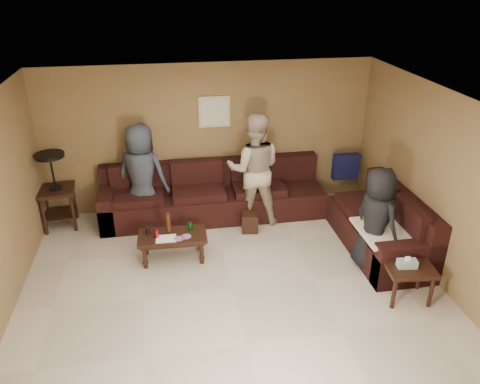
{
  "coord_description": "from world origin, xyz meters",
  "views": [
    {
      "loc": [
        -0.74,
        -4.96,
        3.86
      ],
      "look_at": [
        0.25,
        0.85,
        1.0
      ],
      "focal_mm": 35.0,
      "sensor_mm": 36.0,
      "label": 1
    }
  ],
  "objects": [
    {
      "name": "wall_art",
      "position": [
        0.1,
        2.48,
        1.7
      ],
      "size": [
        0.52,
        0.04,
        0.52
      ],
      "color": "#CEB181",
      "rests_on": "ground"
    },
    {
      "name": "person_left",
      "position": [
        -1.14,
        2.02,
        0.85
      ],
      "size": [
        0.97,
        0.82,
        1.7
      ],
      "primitive_type": "imported",
      "rotation": [
        0.0,
        0.0,
        2.75
      ],
      "color": "#2F3641",
      "rests_on": "ground"
    },
    {
      "name": "waste_bin",
      "position": [
        0.51,
        1.45,
        0.16
      ],
      "size": [
        0.3,
        0.3,
        0.31
      ],
      "primitive_type": "cube",
      "rotation": [
        0.0,
        0.0,
        -0.16
      ],
      "color": "black",
      "rests_on": "ground"
    },
    {
      "name": "sectional_sofa",
      "position": [
        0.81,
        1.52,
        0.33
      ],
      "size": [
        4.65,
        2.9,
        0.97
      ],
      "color": "black",
      "rests_on": "ground"
    },
    {
      "name": "end_table_left",
      "position": [
        -2.5,
        2.13,
        0.66
      ],
      "size": [
        0.61,
        0.61,
        1.27
      ],
      "rotation": [
        0.0,
        0.0,
        0.1
      ],
      "color": "black",
      "rests_on": "ground"
    },
    {
      "name": "person_right",
      "position": [
        2.01,
        0.17,
        0.76
      ],
      "size": [
        0.7,
        0.86,
        1.51
      ],
      "primitive_type": "imported",
      "rotation": [
        0.0,
        0.0,
        1.92
      ],
      "color": "black",
      "rests_on": "ground"
    },
    {
      "name": "coffee_table",
      "position": [
        -0.74,
        0.85,
        0.35
      ],
      "size": [
        0.99,
        0.51,
        0.69
      ],
      "rotation": [
        0.0,
        0.0,
        -0.03
      ],
      "color": "black",
      "rests_on": "ground"
    },
    {
      "name": "room",
      "position": [
        0.0,
        0.0,
        1.66
      ],
      "size": [
        5.6,
        5.5,
        2.5
      ],
      "color": "beige",
      "rests_on": "ground"
    },
    {
      "name": "side_table_right",
      "position": [
        2.16,
        -0.56,
        0.42
      ],
      "size": [
        0.64,
        0.54,
        0.63
      ],
      "rotation": [
        0.0,
        0.0,
        -0.11
      ],
      "color": "black",
      "rests_on": "ground"
    },
    {
      "name": "person_middle",
      "position": [
        0.64,
        1.8,
        0.92
      ],
      "size": [
        1.01,
        0.86,
        1.84
      ],
      "primitive_type": "imported",
      "rotation": [
        0.0,
        0.0,
        2.95
      ],
      "color": "tan",
      "rests_on": "ground"
    }
  ]
}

